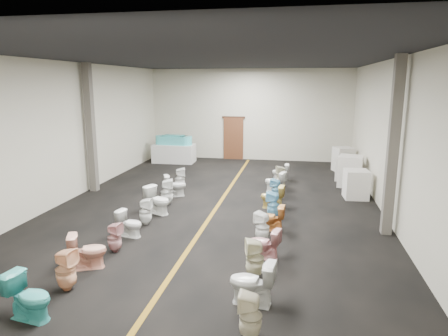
{
  "coord_description": "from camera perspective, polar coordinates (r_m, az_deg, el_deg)",
  "views": [
    {
      "loc": [
        2.43,
        -11.87,
        3.83
      ],
      "look_at": [
        0.02,
        1.0,
        1.02
      ],
      "focal_mm": 32.0,
      "sensor_mm": 36.0,
      "label": 1
    }
  ],
  "objects": [
    {
      "name": "door_frame",
      "position": [
        20.15,
        1.38,
        7.25
      ],
      "size": [
        1.15,
        0.08,
        0.1
      ],
      "primitive_type": "cube",
      "color": "#331C11",
      "rests_on": "back_door"
    },
    {
      "name": "toilet_right_5",
      "position": [
        10.62,
        6.76,
        -7.09
      ],
      "size": [
        0.71,
        0.44,
        0.7
      ],
      "primitive_type": "imported",
      "rotation": [
        0.0,
        0.0,
        -1.65
      ],
      "color": "orange",
      "rests_on": "floor"
    },
    {
      "name": "toilet_right_4",
      "position": [
        9.88,
        5.51,
        -8.39
      ],
      "size": [
        0.46,
        0.45,
        0.76
      ],
      "primitive_type": "imported",
      "rotation": [
        0.0,
        0.0,
        -2.0
      ],
      "color": "white",
      "rests_on": "floor"
    },
    {
      "name": "toilet_left_7",
      "position": [
        12.82,
        -8.17,
        -3.41
      ],
      "size": [
        0.48,
        0.47,
        0.85
      ],
      "primitive_type": "imported",
      "rotation": [
        0.0,
        0.0,
        1.85
      ],
      "color": "white",
      "rests_on": "floor"
    },
    {
      "name": "toilet_right_6",
      "position": [
        11.57,
        7.06,
        -5.28
      ],
      "size": [
        0.44,
        0.43,
        0.78
      ],
      "primitive_type": "imported",
      "rotation": [
        0.0,
        0.0,
        -1.84
      ],
      "color": "#78C4E9",
      "rests_on": "floor"
    },
    {
      "name": "toilet_right_3",
      "position": [
        8.99,
        5.8,
        -10.68
      ],
      "size": [
        0.76,
        0.54,
        0.71
      ],
      "primitive_type": "imported",
      "rotation": [
        0.0,
        0.0,
        -1.8
      ],
      "color": "pink",
      "rests_on": "floor"
    },
    {
      "name": "display_table",
      "position": [
        19.64,
        -7.14,
        2.09
      ],
      "size": [
        2.0,
        1.02,
        0.88
      ],
      "primitive_type": "cube",
      "rotation": [
        0.0,
        0.0,
        0.01
      ],
      "color": "silver",
      "rests_on": "floor"
    },
    {
      "name": "appliance_crate_c",
      "position": [
        16.61,
        17.2,
        -0.12
      ],
      "size": [
        0.99,
        0.99,
        0.93
      ],
      "primitive_type": "cube",
      "rotation": [
        0.0,
        0.0,
        -0.24
      ],
      "color": "beige",
      "rests_on": "floor"
    },
    {
      "name": "appliance_crate_d",
      "position": [
        18.22,
        16.66,
        1.18
      ],
      "size": [
        0.96,
        0.96,
        1.07
      ],
      "primitive_type": "cube",
      "rotation": [
        0.0,
        0.0,
        0.35
      ],
      "color": "beige",
      "rests_on": "floor"
    },
    {
      "name": "toilet_left_3",
      "position": [
        9.61,
        -15.37,
        -9.54
      ],
      "size": [
        0.35,
        0.35,
        0.7
      ],
      "primitive_type": "imported",
      "rotation": [
        0.0,
        0.0,
        1.47
      ],
      "color": "#CF9496",
      "rests_on": "floor"
    },
    {
      "name": "toilet_right_8",
      "position": [
        13.34,
        7.43,
        -3.07
      ],
      "size": [
        0.42,
        0.42,
        0.72
      ],
      "primitive_type": "imported",
      "rotation": [
        0.0,
        0.0,
        -1.93
      ],
      "color": "#6EB0D2",
      "rests_on": "floor"
    },
    {
      "name": "toilet_left_5",
      "position": [
        11.18,
        -11.15,
        -6.12
      ],
      "size": [
        0.36,
        0.35,
        0.74
      ],
      "primitive_type": "imported",
      "rotation": [
        0.0,
        0.0,
        1.62
      ],
      "color": "white",
      "rests_on": "floor"
    },
    {
      "name": "floor",
      "position": [
        12.7,
        -0.91,
        -5.42
      ],
      "size": [
        16.0,
        16.0,
        0.0
      ],
      "primitive_type": "plane",
      "color": "black",
      "rests_on": "ground"
    },
    {
      "name": "appliance_crate_a",
      "position": [
        14.11,
        18.34,
        -2.22
      ],
      "size": [
        0.82,
        0.82,
        0.97
      ],
      "primitive_type": "cube",
      "rotation": [
        0.0,
        0.0,
        0.09
      ],
      "color": "silver",
      "rests_on": "floor"
    },
    {
      "name": "toilet_right_7",
      "position": [
        12.46,
        6.93,
        -4.1
      ],
      "size": [
        0.75,
        0.47,
        0.74
      ],
      "primitive_type": "imported",
      "rotation": [
        0.0,
        0.0,
        -1.66
      ],
      "color": "tan",
      "rests_on": "floor"
    },
    {
      "name": "toilet_left_8",
      "position": [
        13.77,
        -7.0,
        -2.48
      ],
      "size": [
        0.85,
        0.69,
        0.76
      ],
      "primitive_type": "imported",
      "rotation": [
        0.0,
        0.0,
        1.99
      ],
      "color": "silver",
      "rests_on": "floor"
    },
    {
      "name": "toilet_left_9",
      "position": [
        14.57,
        -6.33,
        -1.54
      ],
      "size": [
        0.47,
        0.47,
        0.81
      ],
      "primitive_type": "imported",
      "rotation": [
        0.0,
        0.0,
        1.9
      ],
      "color": "silver",
      "rests_on": "floor"
    },
    {
      "name": "aisle_stripe",
      "position": [
        12.7,
        -0.91,
        -5.41
      ],
      "size": [
        0.12,
        15.6,
        0.01
      ],
      "primitive_type": "cube",
      "color": "brown",
      "rests_on": "floor"
    },
    {
      "name": "column_right",
      "position": [
        10.74,
        23.0,
        2.7
      ],
      "size": [
        0.25,
        0.25,
        4.5
      ],
      "primitive_type": "cube",
      "color": "#59544C",
      "rests_on": "floor"
    },
    {
      "name": "toilet_left_0",
      "position": [
        7.56,
        -26.07,
        -16.2
      ],
      "size": [
        0.84,
        0.56,
        0.8
      ],
      "primitive_type": "imported",
      "rotation": [
        0.0,
        0.0,
        1.42
      ],
      "color": "#3AADA9",
      "rests_on": "floor"
    },
    {
      "name": "toilet_left_4",
      "position": [
        10.45,
        -13.31,
        -7.73
      ],
      "size": [
        0.72,
        0.5,
        0.68
      ],
      "primitive_type": "imported",
      "rotation": [
        0.0,
        0.0,
        1.38
      ],
      "color": "white",
      "rests_on": "floor"
    },
    {
      "name": "toilet_left_2",
      "position": [
        8.98,
        -18.89,
        -11.12
      ],
      "size": [
        0.86,
        0.7,
        0.77
      ],
      "primitive_type": "imported",
      "rotation": [
        0.0,
        0.0,
        1.99
      ],
      "color": "#F5AA90",
      "rests_on": "floor"
    },
    {
      "name": "column_left",
      "position": [
        14.82,
        -18.51,
        5.38
      ],
      "size": [
        0.25,
        0.25,
        4.5
      ],
      "primitive_type": "cube",
      "color": "#59544C",
      "rests_on": "floor"
    },
    {
      "name": "toilet_left_1",
      "position": [
        8.23,
        -21.67,
        -13.34
      ],
      "size": [
        0.42,
        0.41,
        0.82
      ],
      "primitive_type": "imported",
      "rotation": [
        0.0,
        0.0,
        1.44
      ],
      "color": "#FFBF91",
      "rests_on": "floor"
    },
    {
      "name": "appliance_crate_b",
      "position": [
        15.67,
        17.6,
        -0.43
      ],
      "size": [
        1.0,
        1.0,
        1.16
      ],
      "primitive_type": "cube",
      "rotation": [
        0.0,
        0.0,
        -0.21
      ],
      "color": "silver",
      "rests_on": "floor"
    },
    {
      "name": "wall_back",
      "position": [
        20.08,
        3.67,
        7.58
      ],
      "size": [
        10.0,
        0.0,
        10.0
      ],
      "primitive_type": "plane",
      "rotation": [
        1.57,
        0.0,
        0.0
      ],
      "color": "#BCB8A1",
      "rests_on": "ground"
    },
    {
      "name": "bathtub",
      "position": [
        19.54,
        -7.19,
        3.9
      ],
      "size": [
        1.85,
        0.78,
        0.55
      ],
      "rotation": [
        0.0,
        0.0,
        -0.1
      ],
      "color": "#43BCC3",
      "rests_on": "display_table"
    },
    {
      "name": "toilet_right_2",
      "position": [
        8.15,
        4.43,
        -12.76
      ],
      "size": [
        0.45,
        0.45,
        0.81
      ],
      "primitive_type": "imported",
      "rotation": [
        0.0,
        0.0,
        -1.32
      ],
      "color": "beige",
      "rests_on": "floor"
    },
    {
      "name": "toilet_right_0",
      "position": [
        6.41,
        3.79,
        -20.38
      ],
      "size": [
        0.36,
        0.35,
        0.77
      ],
      "primitive_type": "imported",
      "rotation": [
        0.0,
        0.0,
        -1.57
      ],
      "color": "beige",
      "rests_on": "floor"
    },
    {
      "name": "toilet_right_10",
      "position": [
        15.12,
        8.16,
        -1.16
      ],
      "size": [
        0.46,
        0.45,
        0.78
      ],
      "primitive_type": "imported",
      "rotation": [
        0.0,
        0.0,
        -1.22
      ],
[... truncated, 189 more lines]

